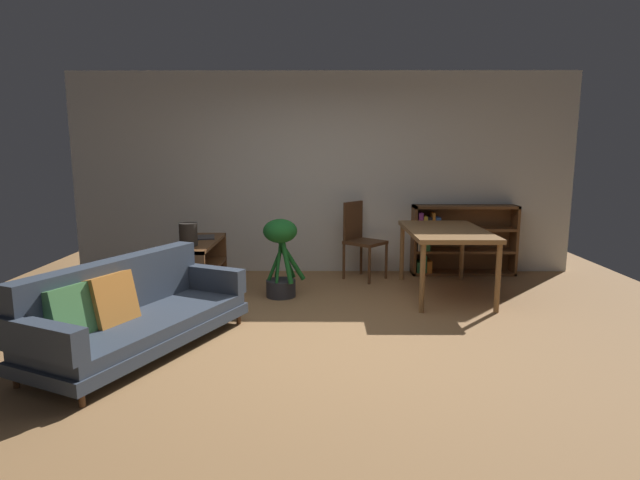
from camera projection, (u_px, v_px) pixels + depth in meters
name	position (u px, v px, depth m)	size (l,w,h in m)	color
ground_plane	(322.00, 340.00, 4.58)	(8.16, 8.16, 0.00)	#A87A4C
back_wall_panel	(323.00, 174.00, 7.00)	(6.80, 0.10, 2.70)	silver
fabric_couch	(132.00, 312.00, 4.28)	(1.54, 2.12, 0.76)	#56351E
media_console	(201.00, 268.00, 5.98)	(0.38, 1.23, 0.63)	brown
open_laptop	(199.00, 236.00, 6.12)	(0.46, 0.38, 0.11)	#333338
desk_speaker	(188.00, 234.00, 5.63)	(0.20, 0.20, 0.25)	#2D2823
potted_floor_plant	(281.00, 252.00, 5.84)	(0.48, 0.40, 0.90)	#333338
dining_table	(446.00, 235.00, 5.91)	(0.88, 1.48, 0.77)	olive
dining_chair_near	(360.00, 236.00, 6.71)	(0.61, 0.61, 1.00)	#56351E
bookshelf	(457.00, 239.00, 6.98)	(1.39, 0.29, 0.94)	brown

